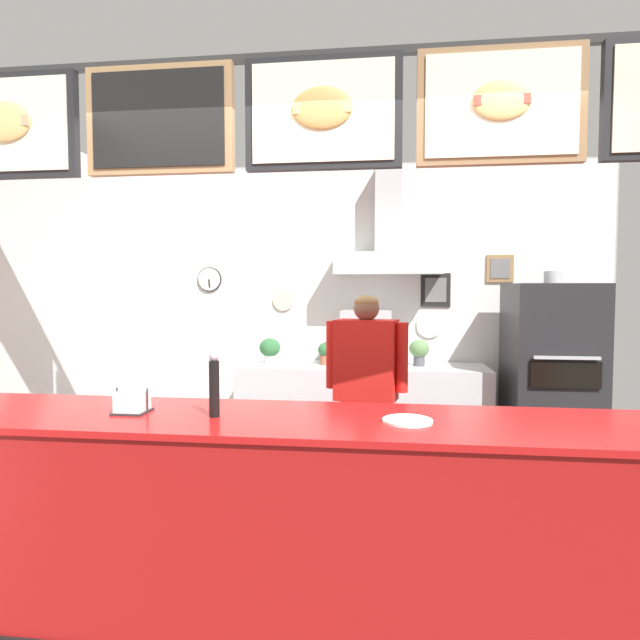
{
  "coord_description": "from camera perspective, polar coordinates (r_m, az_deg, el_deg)",
  "views": [
    {
      "loc": [
        0.32,
        -2.83,
        1.59
      ],
      "look_at": [
        -0.12,
        0.64,
        1.38
      ],
      "focal_mm": 29.9,
      "sensor_mm": 36.0,
      "label": 1
    }
  ],
  "objects": [
    {
      "name": "napkin_holder",
      "position": [
        2.67,
        -19.46,
        -8.34
      ],
      "size": [
        0.16,
        0.15,
        0.12
      ],
      "color": "#262628",
      "rests_on": "service_counter"
    },
    {
      "name": "ground_plane",
      "position": [
        3.26,
        0.7,
        -25.81
      ],
      "size": [
        5.65,
        5.65,
        0.0
      ],
      "primitive_type": "plane",
      "color": "#514C47"
    },
    {
      "name": "potted_rosemary",
      "position": [
        4.8,
        10.57,
        -3.24
      ],
      "size": [
        0.18,
        0.18,
        0.23
      ],
      "color": "#4C4C51",
      "rests_on": "back_prep_counter"
    },
    {
      "name": "back_wall_assembly",
      "position": [
        4.95,
        3.73,
        2.28
      ],
      "size": [
        4.71,
        2.59,
        2.77
      ],
      "color": "#9E9E99",
      "rests_on": "ground_plane"
    },
    {
      "name": "espresso_machine",
      "position": [
        4.73,
        4.96,
        -2.02
      ],
      "size": [
        0.44,
        0.46,
        0.49
      ],
      "color": "#B7BABF",
      "rests_on": "back_prep_counter"
    },
    {
      "name": "pizza_oven",
      "position": [
        4.78,
        23.42,
        -6.22
      ],
      "size": [
        0.68,
        0.76,
        1.73
      ],
      "color": "#232326",
      "rests_on": "ground_plane"
    },
    {
      "name": "condiment_plate",
      "position": [
        2.39,
        9.35,
        -10.59
      ],
      "size": [
        0.22,
        0.22,
        0.01
      ],
      "color": "white",
      "rests_on": "service_counter"
    },
    {
      "name": "pepper_grinder",
      "position": [
        2.47,
        -11.26,
        -6.86
      ],
      "size": [
        0.05,
        0.05,
        0.29
      ],
      "color": "black",
      "rests_on": "service_counter"
    },
    {
      "name": "shop_worker",
      "position": [
        3.66,
        4.94,
        -8.72
      ],
      "size": [
        0.56,
        0.3,
        1.55
      ],
      "rotation": [
        0.0,
        0.0,
        2.94
      ],
      "color": "#232328",
      "rests_on": "ground_plane"
    },
    {
      "name": "potted_basil",
      "position": [
        4.9,
        -5.4,
        -3.1
      ],
      "size": [
        0.19,
        0.19,
        0.23
      ],
      "color": "beige",
      "rests_on": "back_prep_counter"
    },
    {
      "name": "potted_sage",
      "position": [
        4.8,
        0.64,
        -3.49
      ],
      "size": [
        0.14,
        0.14,
        0.2
      ],
      "color": "#9E563D",
      "rests_on": "back_prep_counter"
    },
    {
      "name": "back_prep_counter",
      "position": [
        4.88,
        4.53,
        -10.21
      ],
      "size": [
        2.2,
        0.62,
        0.91
      ],
      "color": "silver",
      "rests_on": "ground_plane"
    },
    {
      "name": "service_counter",
      "position": [
        2.6,
        -0.6,
        -21.28
      ],
      "size": [
        4.03,
        0.7,
        1.01
      ],
      "color": "maroon",
      "rests_on": "ground_plane"
    }
  ]
}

